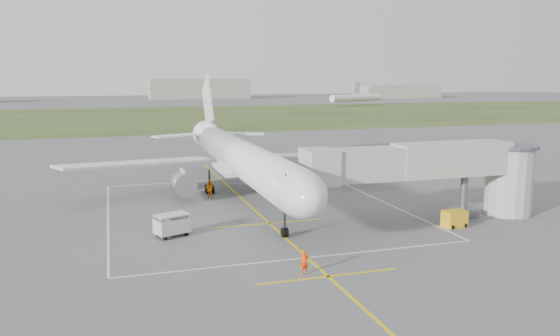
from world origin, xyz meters
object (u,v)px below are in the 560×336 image
object	(u,v)px
airliner	(242,159)
gpu_unit	(454,219)
jet_bridge	(444,169)
baggage_cart	(172,225)
ramp_worker_wing	(209,189)
ramp_worker_nose	(304,262)

from	to	relation	value
airliner	gpu_unit	size ratio (longest dim) A/B	22.04
gpu_unit	jet_bridge	bearing A→B (deg)	74.84
baggage_cart	ramp_worker_wing	world-z (taller)	ramp_worker_wing
gpu_unit	baggage_cart	distance (m)	24.58
jet_bridge	baggage_cart	bearing A→B (deg)	175.36
jet_bridge	ramp_worker_wing	bearing A→B (deg)	140.08
gpu_unit	ramp_worker_wing	xyz separation A→B (m)	(-18.55, 18.47, 0.24)
jet_bridge	ramp_worker_nose	world-z (taller)	jet_bridge
airliner	gpu_unit	distance (m)	23.02
ramp_worker_wing	jet_bridge	bearing A→B (deg)	169.36
baggage_cart	ramp_worker_nose	bearing A→B (deg)	-78.79
jet_bridge	gpu_unit	bearing A→B (deg)	-99.85
jet_bridge	ramp_worker_wing	world-z (taller)	jet_bridge
airliner	ramp_worker_wing	size ratio (longest dim) A/B	23.79
ramp_worker_nose	baggage_cart	bearing A→B (deg)	118.21
jet_bridge	ramp_worker_wing	size ratio (longest dim) A/B	11.91
airliner	jet_bridge	size ratio (longest dim) A/B	2.00
jet_bridge	baggage_cart	size ratio (longest dim) A/B	7.46
gpu_unit	ramp_worker_nose	world-z (taller)	ramp_worker_nose
jet_bridge	ramp_worker_wing	distance (m)	25.05
jet_bridge	baggage_cart	xyz separation A→B (m)	(-24.60, 2.00, -3.77)
gpu_unit	ramp_worker_wing	world-z (taller)	ramp_worker_wing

